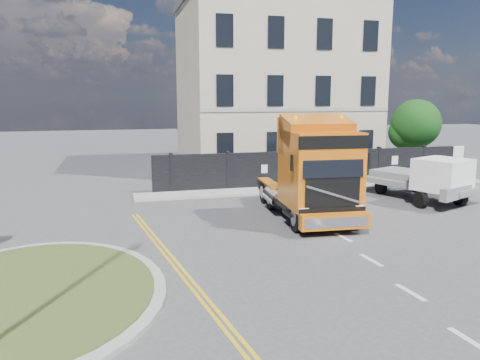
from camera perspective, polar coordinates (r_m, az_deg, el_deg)
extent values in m
plane|color=#424244|center=(16.40, 2.50, -7.37)|extent=(120.00, 120.00, 0.00)
cylinder|color=#999994|center=(13.07, -24.45, -12.65)|extent=(6.80, 6.80, 0.12)
cylinder|color=#2F471C|center=(13.04, -24.47, -12.33)|extent=(6.20, 6.20, 0.05)
cube|color=black|center=(26.51, 9.08, 1.43)|extent=(18.00, 0.25, 2.00)
cube|color=silver|center=(30.94, 23.62, 1.93)|extent=(2.60, 0.12, 2.00)
cube|color=#B1A98C|center=(33.21, 3.95, 11.02)|extent=(12.00, 10.00, 11.00)
cube|color=#505055|center=(33.81, 4.07, 20.81)|extent=(12.30, 10.30, 0.50)
cylinder|color=#382619|center=(33.29, 20.45, 3.00)|extent=(0.24, 0.24, 2.40)
sphere|color=black|center=(33.13, 20.66, 6.43)|extent=(3.20, 3.20, 3.20)
sphere|color=black|center=(33.21, 19.49, 5.47)|extent=(2.20, 2.20, 2.20)
cube|color=#999994|center=(25.86, 9.83, -0.92)|extent=(20.00, 1.60, 0.12)
cube|color=black|center=(20.10, 7.77, -1.92)|extent=(2.97, 6.65, 0.46)
cube|color=#CA600E|center=(18.17, 9.69, 1.38)|extent=(2.76, 2.85, 2.89)
cube|color=#CA600E|center=(19.05, 8.65, 5.39)|extent=(2.63, 1.11, 1.44)
cube|color=black|center=(16.90, 11.30, 2.10)|extent=(2.27, 0.22, 1.08)
cube|color=#CA600E|center=(17.01, 11.48, -4.95)|extent=(2.60, 0.54, 0.57)
cylinder|color=black|center=(17.38, 7.04, -4.60)|extent=(0.40, 1.09, 1.07)
cylinder|color=gray|center=(17.38, 7.04, -4.60)|extent=(0.41, 0.61, 0.59)
cylinder|color=black|center=(18.18, 13.75, -4.16)|extent=(0.40, 1.09, 1.07)
cylinder|color=gray|center=(18.18, 13.75, -4.16)|extent=(0.41, 0.61, 0.59)
cylinder|color=black|center=(20.80, 3.94, -2.12)|extent=(0.40, 1.09, 1.07)
cylinder|color=gray|center=(20.80, 3.94, -2.12)|extent=(0.41, 0.61, 0.59)
cylinder|color=black|center=(21.47, 9.69, -1.86)|extent=(0.40, 1.09, 1.07)
cylinder|color=gray|center=(21.47, 9.69, -1.86)|extent=(0.41, 0.61, 0.59)
cylinder|color=black|center=(21.97, 3.11, -1.46)|extent=(0.40, 1.09, 1.07)
cylinder|color=gray|center=(21.97, 3.11, -1.46)|extent=(0.41, 0.61, 0.59)
cylinder|color=black|center=(22.60, 8.60, -1.23)|extent=(0.40, 1.09, 1.07)
cylinder|color=gray|center=(22.60, 8.60, -1.23)|extent=(0.41, 0.61, 0.59)
cube|color=slate|center=(24.34, 20.95, -0.43)|extent=(3.94, 5.66, 0.27)
cube|color=white|center=(22.94, 23.46, 0.61)|extent=(2.68, 2.62, 1.43)
cylinder|color=black|center=(22.50, 21.18, -2.25)|extent=(0.27, 0.77, 0.77)
cylinder|color=black|center=(23.78, 25.25, -1.90)|extent=(0.27, 0.77, 0.77)
cylinder|color=black|center=(25.17, 16.79, -0.75)|extent=(0.27, 0.77, 0.77)
cylinder|color=black|center=(26.32, 20.66, -0.52)|extent=(0.27, 0.77, 0.77)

